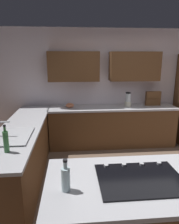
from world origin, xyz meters
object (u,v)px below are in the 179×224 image
at_px(blender, 128,100).
at_px(mixing_bowl, 70,105).
at_px(cooktop, 140,178).
at_px(sink_unit, 13,136).
at_px(oil_bottle, 66,178).
at_px(dish_soap_bottle, 6,141).
at_px(spice_rack, 153,98).

xyz_separation_m(blender, mixing_bowl, (1.30, 0.00, -0.09)).
relative_size(cooktop, mixing_bowl, 4.15).
distance_m(sink_unit, oil_bottle, 1.48).
relative_size(blender, oil_bottle, 1.15).
bearing_deg(sink_unit, oil_bottle, 120.72).
relative_size(mixing_bowl, dish_soap_bottle, 0.55).
bearing_deg(spice_rack, sink_unit, 33.37).
bearing_deg(mixing_bowl, cooktop, 102.43).
relative_size(sink_unit, mixing_bowl, 3.83).
bearing_deg(dish_soap_bottle, oil_bottle, 131.43).
distance_m(sink_unit, mixing_bowl, 1.88).
xyz_separation_m(cooktop, spice_rack, (-1.27, -2.93, 0.15)).
height_order(cooktop, oil_bottle, oil_bottle).
relative_size(dish_soap_bottle, oil_bottle, 1.18).
height_order(sink_unit, blender, blender).
xyz_separation_m(mixing_bowl, dish_soap_bottle, (0.72, 2.19, 0.09)).
height_order(cooktop, mixing_bowl, mixing_bowl).
bearing_deg(cooktop, oil_bottle, 9.02).
relative_size(cooktop, dish_soap_bottle, 2.31).
distance_m(mixing_bowl, spice_rack, 1.90).
distance_m(mixing_bowl, oil_bottle, 2.97).
bearing_deg(oil_bottle, blender, -114.04).
bearing_deg(cooktop, sink_unit, -39.49).
xyz_separation_m(sink_unit, mixing_bowl, (-0.78, -1.71, 0.03)).
height_order(cooktop, spice_rack, spice_rack).
bearing_deg(sink_unit, blender, -140.63).
bearing_deg(mixing_bowl, dish_soap_bottle, 71.77).
relative_size(mixing_bowl, spice_rack, 0.55).
relative_size(mixing_bowl, oil_bottle, 0.66).
bearing_deg(blender, spice_rack, -174.45).
distance_m(blender, dish_soap_bottle, 2.98).
relative_size(spice_rack, oil_bottle, 1.20).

